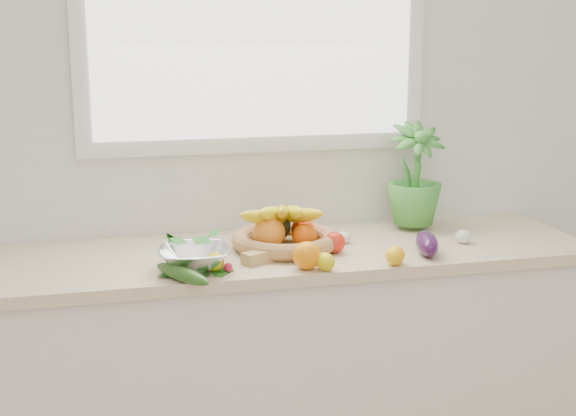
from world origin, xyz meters
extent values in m
cube|color=white|center=(0.00, 2.25, 1.35)|extent=(4.50, 0.02, 2.70)
cube|color=silver|center=(0.00, 1.95, 0.43)|extent=(2.20, 0.58, 0.86)
cube|color=beige|center=(0.00, 1.95, 0.88)|extent=(2.24, 0.62, 0.04)
cube|color=white|center=(0.00, 2.23, 1.75)|extent=(1.30, 0.03, 1.10)
cube|color=white|center=(0.00, 2.21, 1.75)|extent=(1.18, 0.01, 0.98)
sphere|color=orange|center=(0.05, 1.70, 0.95)|extent=(0.12, 0.12, 0.09)
ellipsoid|color=#DCB90C|center=(-0.23, 1.75, 0.93)|extent=(0.08, 0.09, 0.06)
ellipsoid|color=#F7B60D|center=(0.35, 1.68, 0.93)|extent=(0.10, 0.10, 0.06)
ellipsoid|color=yellow|center=(0.11, 1.67, 0.93)|extent=(0.08, 0.09, 0.06)
sphere|color=red|center=(0.20, 1.86, 0.94)|extent=(0.07, 0.07, 0.07)
cube|color=tan|center=(-0.08, 1.81, 0.92)|extent=(0.13, 0.10, 0.04)
ellipsoid|color=white|center=(0.68, 1.86, 0.92)|extent=(0.06, 0.06, 0.05)
ellipsoid|color=silver|center=(0.27, 1.97, 0.92)|extent=(0.06, 0.06, 0.04)
ellipsoid|color=white|center=(0.50, 1.78, 0.92)|extent=(0.07, 0.07, 0.05)
ellipsoid|color=#32103A|center=(0.50, 1.76, 0.94)|extent=(0.12, 0.21, 0.08)
ellipsoid|color=#285017|center=(-0.35, 1.67, 0.92)|extent=(0.17, 0.24, 0.05)
sphere|color=#B51640|center=(-0.20, 1.73, 0.91)|extent=(0.03, 0.03, 0.03)
imported|color=green|center=(0.59, 2.11, 1.11)|extent=(0.24, 0.24, 0.39)
cylinder|color=tan|center=(0.04, 1.95, 0.91)|extent=(0.40, 0.40, 0.01)
torus|color=tan|center=(0.04, 1.95, 0.93)|extent=(0.47, 0.47, 0.06)
sphere|color=orange|center=(-0.02, 1.92, 0.97)|extent=(0.14, 0.14, 0.11)
sphere|color=#DF5207|center=(0.10, 1.89, 0.96)|extent=(0.11, 0.11, 0.09)
sphere|color=#FF3C08|center=(0.12, 1.99, 0.95)|extent=(0.10, 0.10, 0.08)
ellipsoid|color=#213216|center=(0.03, 2.02, 0.97)|extent=(0.12, 0.12, 0.12)
ellipsoid|color=yellow|center=(-0.03, 1.94, 1.02)|extent=(0.23, 0.18, 0.11)
ellipsoid|color=#FFF715|center=(0.00, 1.94, 1.03)|extent=(0.18, 0.23, 0.11)
ellipsoid|color=gold|center=(0.03, 1.94, 1.04)|extent=(0.11, 0.25, 0.11)
ellipsoid|color=yellow|center=(0.07, 1.94, 1.03)|extent=(0.05, 0.25, 0.11)
ellipsoid|color=yellow|center=(0.10, 1.94, 1.02)|extent=(0.13, 0.25, 0.11)
cylinder|color=white|center=(-0.30, 1.77, 0.91)|extent=(0.10, 0.10, 0.02)
imported|color=silver|center=(-0.30, 1.77, 0.95)|extent=(0.26, 0.26, 0.06)
ellipsoid|color=#1A691A|center=(-0.30, 1.77, 0.99)|extent=(0.19, 0.19, 0.07)
camera|label=1|loc=(-0.59, -0.68, 1.67)|focal=50.00mm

